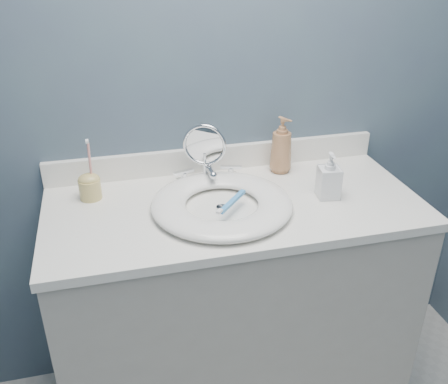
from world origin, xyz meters
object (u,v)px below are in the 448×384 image
object	(u,v)px
soap_bottle_amber	(281,145)
toothbrush_holder	(90,185)
soap_bottle_clear	(329,175)
makeup_mirror	(205,152)

from	to	relation	value
soap_bottle_amber	toothbrush_holder	bearing A→B (deg)	157.04
soap_bottle_amber	soap_bottle_clear	size ratio (longest dim) A/B	1.33
soap_bottle_amber	soap_bottle_clear	distance (m)	0.24
soap_bottle_amber	toothbrush_holder	size ratio (longest dim) A/B	1.00
makeup_mirror	soap_bottle_amber	distance (m)	0.29
makeup_mirror	toothbrush_holder	xyz separation A→B (m)	(-0.39, -0.01, -0.07)
soap_bottle_clear	toothbrush_holder	xyz separation A→B (m)	(-0.76, 0.18, -0.03)
soap_bottle_amber	toothbrush_holder	xyz separation A→B (m)	(-0.68, -0.05, -0.06)
soap_bottle_amber	soap_bottle_clear	xyz separation A→B (m)	(0.09, -0.23, -0.03)
soap_bottle_amber	toothbrush_holder	distance (m)	0.68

